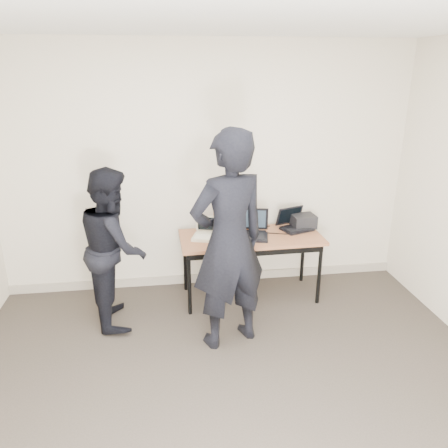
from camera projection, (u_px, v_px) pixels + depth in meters
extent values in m
cube|color=#39322B|center=(241.00, 427.00, 3.13)|extent=(4.50, 4.50, 0.05)
cube|color=white|center=(248.00, 2.00, 2.20)|extent=(4.50, 4.50, 0.05)
cube|color=beige|center=(207.00, 170.00, 4.78)|extent=(4.50, 0.05, 2.70)
cube|color=brown|center=(251.00, 237.00, 4.64)|extent=(1.52, 0.69, 0.03)
cylinder|color=black|center=(189.00, 284.00, 4.41)|extent=(0.04, 0.04, 0.68)
cylinder|color=black|center=(319.00, 274.00, 4.62)|extent=(0.04, 0.04, 0.68)
cylinder|color=black|center=(185.00, 262.00, 4.90)|extent=(0.04, 0.04, 0.68)
cylinder|color=black|center=(303.00, 254.00, 5.11)|extent=(0.04, 0.04, 0.68)
cube|color=black|center=(257.00, 253.00, 4.40)|extent=(1.40, 0.05, 0.06)
cube|color=beige|center=(206.00, 237.00, 4.56)|extent=(0.32, 0.29, 0.03)
cube|color=#ECE4C9|center=(205.00, 237.00, 4.52)|extent=(0.24, 0.18, 0.01)
cube|color=beige|center=(208.00, 224.00, 4.64)|extent=(0.27, 0.12, 0.18)
cube|color=black|center=(208.00, 224.00, 4.63)|extent=(0.23, 0.10, 0.15)
cube|color=beige|center=(208.00, 232.00, 4.65)|extent=(0.23, 0.09, 0.01)
cube|color=black|center=(250.00, 237.00, 4.58)|extent=(0.41, 0.35, 0.02)
cube|color=black|center=(250.00, 236.00, 4.55)|extent=(0.32, 0.21, 0.01)
cube|color=black|center=(251.00, 219.00, 4.70)|extent=(0.37, 0.16, 0.26)
cube|color=#26333F|center=(251.00, 219.00, 4.69)|extent=(0.32, 0.13, 0.21)
cube|color=black|center=(251.00, 231.00, 4.71)|extent=(0.32, 0.09, 0.02)
cube|color=black|center=(297.00, 229.00, 4.79)|extent=(0.38, 0.32, 0.02)
cube|color=black|center=(298.00, 229.00, 4.76)|extent=(0.29, 0.21, 0.01)
cube|color=black|center=(289.00, 215.00, 4.88)|extent=(0.32, 0.18, 0.21)
cube|color=black|center=(290.00, 215.00, 4.87)|extent=(0.28, 0.15, 0.17)
cube|color=black|center=(291.00, 225.00, 4.88)|extent=(0.27, 0.11, 0.02)
cube|color=#602F19|center=(231.00, 219.00, 4.78)|extent=(0.38, 0.21, 0.24)
cube|color=#602F19|center=(233.00, 212.00, 4.69)|extent=(0.37, 0.12, 0.07)
cube|color=#602F19|center=(245.00, 220.00, 4.82)|extent=(0.03, 0.10, 0.02)
ellipsoid|color=white|center=(234.00, 205.00, 4.72)|extent=(0.14, 0.11, 0.08)
cube|color=black|center=(303.00, 221.00, 4.86)|extent=(0.27, 0.23, 0.14)
cube|color=black|center=(233.00, 242.00, 4.43)|extent=(0.08, 0.05, 0.03)
cube|color=black|center=(278.00, 234.00, 4.69)|extent=(0.32, 0.12, 0.01)
cube|color=black|center=(212.00, 240.00, 4.52)|extent=(0.28, 0.19, 0.01)
cube|color=black|center=(260.00, 227.00, 4.87)|extent=(0.25, 0.06, 0.01)
cube|color=silver|center=(234.00, 242.00, 4.47)|extent=(0.23, 0.17, 0.01)
cube|color=black|center=(296.00, 230.00, 4.78)|extent=(0.13, 0.24, 0.01)
cube|color=silver|center=(255.00, 240.00, 4.52)|extent=(0.22, 0.13, 0.01)
imported|color=black|center=(229.00, 242.00, 3.77)|extent=(0.84, 0.70, 1.97)
imported|color=black|center=(114.00, 247.00, 4.20)|extent=(0.70, 0.84, 1.56)
cube|color=#A29786|center=(208.00, 278.00, 5.19)|extent=(4.50, 0.03, 0.10)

